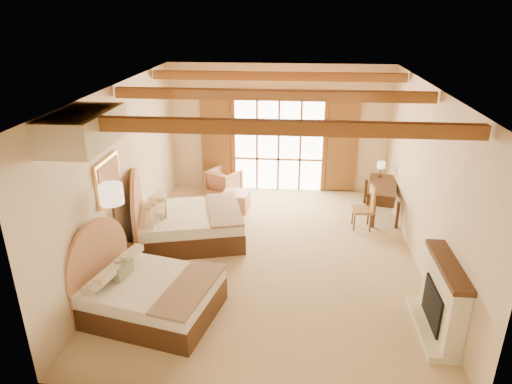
# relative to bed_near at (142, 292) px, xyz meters

# --- Properties ---
(floor) EXTENTS (7.00, 7.00, 0.00)m
(floor) POSITION_rel_bed_near_xyz_m (1.85, 1.96, -0.39)
(floor) COLOR #C9B285
(floor) RESTS_ON ground
(wall_back) EXTENTS (5.50, 0.00, 5.50)m
(wall_back) POSITION_rel_bed_near_xyz_m (1.85, 5.46, 1.21)
(wall_back) COLOR beige
(wall_back) RESTS_ON ground
(wall_left) EXTENTS (0.00, 7.00, 7.00)m
(wall_left) POSITION_rel_bed_near_xyz_m (-0.90, 1.96, 1.21)
(wall_left) COLOR beige
(wall_left) RESTS_ON ground
(wall_right) EXTENTS (0.00, 7.00, 7.00)m
(wall_right) POSITION_rel_bed_near_xyz_m (4.60, 1.96, 1.21)
(wall_right) COLOR beige
(wall_right) RESTS_ON ground
(ceiling) EXTENTS (7.00, 7.00, 0.00)m
(ceiling) POSITION_rel_bed_near_xyz_m (1.85, 1.96, 2.81)
(ceiling) COLOR #B96D35
(ceiling) RESTS_ON ground
(ceiling_beams) EXTENTS (5.39, 4.60, 0.18)m
(ceiling_beams) POSITION_rel_bed_near_xyz_m (1.85, 1.96, 2.69)
(ceiling_beams) COLOR brown
(ceiling_beams) RESTS_ON ceiling
(french_doors) EXTENTS (3.95, 0.08, 2.60)m
(french_doors) POSITION_rel_bed_near_xyz_m (1.85, 5.40, 0.86)
(french_doors) COLOR white
(french_doors) RESTS_ON ground
(fireplace) EXTENTS (0.46, 1.40, 1.16)m
(fireplace) POSITION_rel_bed_near_xyz_m (4.45, -0.04, 0.13)
(fireplace) COLOR #F1E6C4
(fireplace) RESTS_ON ground
(painting) EXTENTS (0.06, 0.95, 0.75)m
(painting) POSITION_rel_bed_near_xyz_m (-0.85, 1.21, 1.36)
(painting) COLOR gold
(painting) RESTS_ON wall_left
(canopy_valance) EXTENTS (0.70, 1.40, 0.45)m
(canopy_valance) POSITION_rel_bed_near_xyz_m (-0.55, -0.04, 2.56)
(canopy_valance) COLOR beige
(canopy_valance) RESTS_ON ceiling
(bed_near) EXTENTS (2.24, 1.85, 1.28)m
(bed_near) POSITION_rel_bed_near_xyz_m (0.00, 0.00, 0.00)
(bed_near) COLOR #452A14
(bed_near) RESTS_ON floor
(bed_far) EXTENTS (2.47, 2.05, 1.38)m
(bed_far) POSITION_rel_bed_near_xyz_m (0.03, 2.42, 0.03)
(bed_far) COLOR #452A14
(bed_far) RESTS_ON floor
(nightstand) EXTENTS (0.54, 0.54, 0.54)m
(nightstand) POSITION_rel_bed_near_xyz_m (-0.65, 1.01, -0.11)
(nightstand) COLOR #452A14
(nightstand) RESTS_ON floor
(floor_lamp) EXTENTS (0.39, 0.39, 1.83)m
(floor_lamp) POSITION_rel_bed_near_xyz_m (-0.65, 0.79, 1.17)
(floor_lamp) COLOR #362C1B
(floor_lamp) RESTS_ON floor
(armchair) EXTENTS (0.97, 0.98, 0.66)m
(armchair) POSITION_rel_bed_near_xyz_m (0.50, 4.94, -0.06)
(armchair) COLOR #AE7656
(armchair) RESTS_ON floor
(ottoman) EXTENTS (0.66, 0.66, 0.43)m
(ottoman) POSITION_rel_bed_near_xyz_m (0.93, 4.03, -0.17)
(ottoman) COLOR tan
(ottoman) RESTS_ON floor
(desk) EXTENTS (0.87, 1.50, 0.76)m
(desk) POSITION_rel_bed_near_xyz_m (4.26, 4.01, 0.02)
(desk) COLOR #452A14
(desk) RESTS_ON floor
(desk_chair) EXTENTS (0.45, 0.45, 0.96)m
(desk_chair) POSITION_rel_bed_near_xyz_m (3.77, 3.31, -0.09)
(desk_chair) COLOR olive
(desk_chair) RESTS_ON floor
(desk_lamp) EXTENTS (0.18, 0.18, 0.36)m
(desk_lamp) POSITION_rel_bed_near_xyz_m (4.28, 4.50, 0.65)
(desk_lamp) COLOR #362C1B
(desk_lamp) RESTS_ON desk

